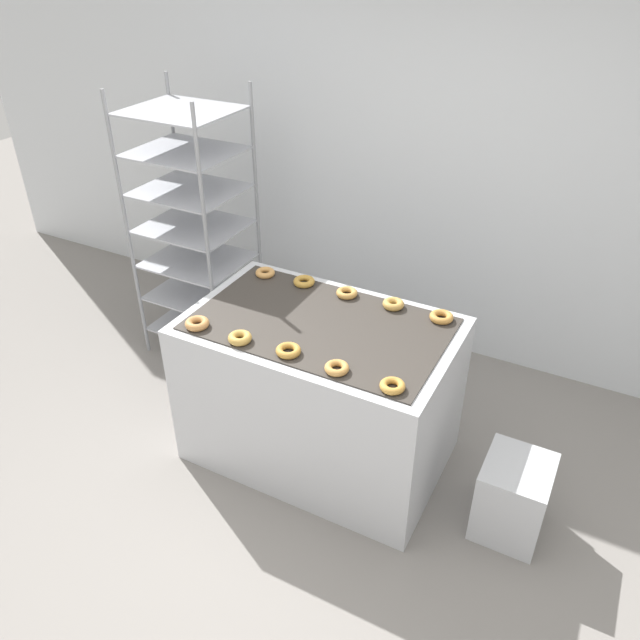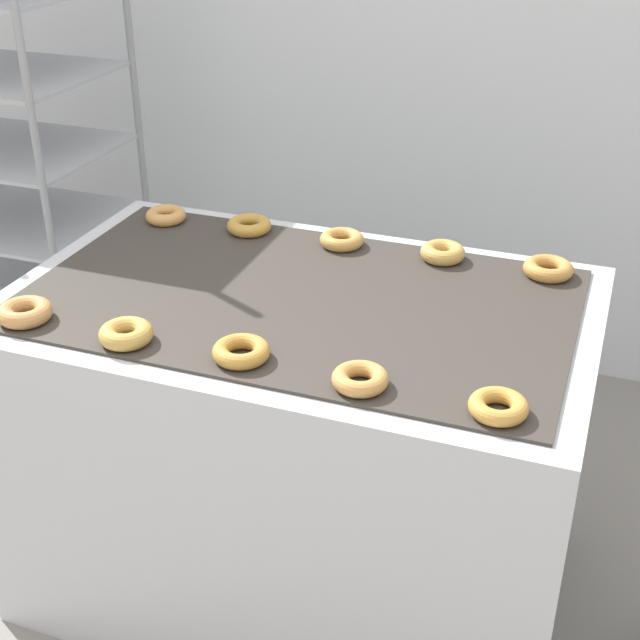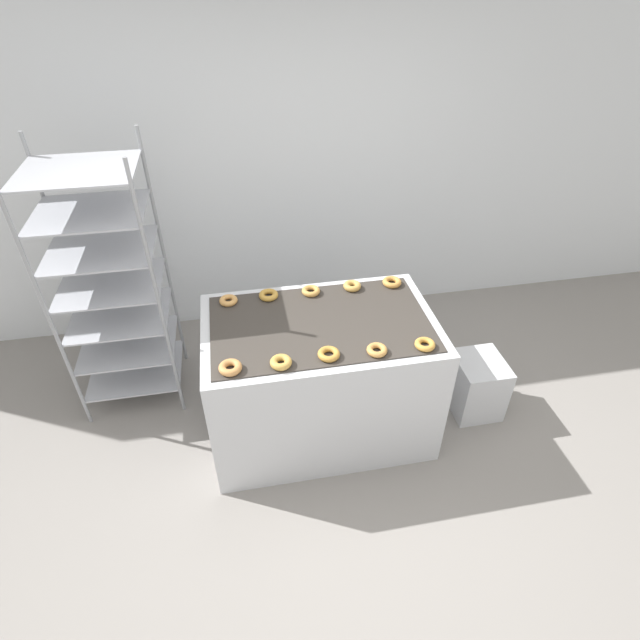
{
  "view_description": "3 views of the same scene",
  "coord_description": "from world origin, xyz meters",
  "px_view_note": "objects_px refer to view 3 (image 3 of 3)",
  "views": [
    {
      "loc": [
        1.27,
        -1.71,
        2.65
      ],
      "look_at": [
        0.0,
        0.69,
        0.92
      ],
      "focal_mm": 35.0,
      "sensor_mm": 36.0,
      "label": 1
    },
    {
      "loc": [
        0.7,
        -1.07,
        1.88
      ],
      "look_at": [
        0.0,
        0.84,
        0.76
      ],
      "focal_mm": 50.0,
      "sensor_mm": 36.0,
      "label": 2
    },
    {
      "loc": [
        -0.44,
        -1.63,
        2.71
      ],
      "look_at": [
        0.0,
        0.69,
        0.92
      ],
      "focal_mm": 28.0,
      "sensor_mm": 36.0,
      "label": 3
    }
  ],
  "objects_px": {
    "donut_near_rightmost": "(425,344)",
    "donut_far_leftmost": "(228,300)",
    "glaze_bin": "(476,385)",
    "donut_far_center": "(310,291)",
    "donut_near_center": "(329,354)",
    "donut_far_left": "(269,295)",
    "fryer_machine": "(320,377)",
    "baking_rack_cart": "(111,284)",
    "donut_far_right": "(352,286)",
    "donut_near_left": "(281,362)",
    "donut_far_rightmost": "(392,282)",
    "donut_near_leftmost": "(230,368)",
    "donut_near_right": "(377,350)"
  },
  "relations": [
    {
      "from": "donut_far_leftmost",
      "to": "donut_far_left",
      "type": "distance_m",
      "value": 0.25
    },
    {
      "from": "donut_near_left",
      "to": "donut_far_leftmost",
      "type": "distance_m",
      "value": 0.69
    },
    {
      "from": "donut_near_right",
      "to": "donut_near_rightmost",
      "type": "distance_m",
      "value": 0.28
    },
    {
      "from": "baking_rack_cart",
      "to": "donut_near_right",
      "type": "height_order",
      "value": "baking_rack_cart"
    },
    {
      "from": "glaze_bin",
      "to": "donut_far_center",
      "type": "distance_m",
      "value": 1.37
    },
    {
      "from": "fryer_machine",
      "to": "donut_far_center",
      "type": "relative_size",
      "value": 11.84
    },
    {
      "from": "donut_near_left",
      "to": "donut_near_right",
      "type": "relative_size",
      "value": 1.03
    },
    {
      "from": "donut_far_rightmost",
      "to": "donut_near_right",
      "type": "bearing_deg",
      "value": -113.83
    },
    {
      "from": "glaze_bin",
      "to": "donut_far_rightmost",
      "type": "xyz_separation_m",
      "value": [
        -0.57,
        0.36,
        0.7
      ]
    },
    {
      "from": "donut_near_left",
      "to": "donut_far_left",
      "type": "xyz_separation_m",
      "value": [
        0.0,
        0.65,
        -0.0
      ]
    },
    {
      "from": "donut_far_left",
      "to": "donut_far_right",
      "type": "relative_size",
      "value": 1.05
    },
    {
      "from": "donut_near_left",
      "to": "donut_near_right",
      "type": "distance_m",
      "value": 0.53
    },
    {
      "from": "donut_near_leftmost",
      "to": "donut_near_center",
      "type": "xyz_separation_m",
      "value": [
        0.53,
        0.01,
        -0.0
      ]
    },
    {
      "from": "donut_near_leftmost",
      "to": "donut_near_right",
      "type": "xyz_separation_m",
      "value": [
        0.8,
        -0.0,
        -0.0
      ]
    },
    {
      "from": "fryer_machine",
      "to": "donut_near_leftmost",
      "type": "xyz_separation_m",
      "value": [
        -0.54,
        -0.32,
        0.47
      ]
    },
    {
      "from": "donut_near_center",
      "to": "donut_near_rightmost",
      "type": "xyz_separation_m",
      "value": [
        0.55,
        -0.02,
        -0.0
      ]
    },
    {
      "from": "baking_rack_cart",
      "to": "donut_far_leftmost",
      "type": "bearing_deg",
      "value": -21.73
    },
    {
      "from": "donut_near_rightmost",
      "to": "donut_far_leftmost",
      "type": "relative_size",
      "value": 1.01
    },
    {
      "from": "fryer_machine",
      "to": "donut_near_leftmost",
      "type": "height_order",
      "value": "donut_near_leftmost"
    },
    {
      "from": "baking_rack_cart",
      "to": "donut_far_right",
      "type": "distance_m",
      "value": 1.57
    },
    {
      "from": "donut_far_rightmost",
      "to": "donut_far_right",
      "type": "bearing_deg",
      "value": 179.7
    },
    {
      "from": "fryer_machine",
      "to": "donut_near_rightmost",
      "type": "height_order",
      "value": "donut_near_rightmost"
    },
    {
      "from": "fryer_machine",
      "to": "donut_far_rightmost",
      "type": "distance_m",
      "value": 0.79
    },
    {
      "from": "donut_near_right",
      "to": "donut_far_left",
      "type": "xyz_separation_m",
      "value": [
        -0.53,
        0.65,
        0.0
      ]
    },
    {
      "from": "donut_far_center",
      "to": "donut_near_center",
      "type": "bearing_deg",
      "value": -90.46
    },
    {
      "from": "donut_near_rightmost",
      "to": "donut_near_left",
      "type": "bearing_deg",
      "value": -179.8
    },
    {
      "from": "donut_near_leftmost",
      "to": "donut_far_center",
      "type": "height_order",
      "value": "donut_near_leftmost"
    },
    {
      "from": "donut_near_center",
      "to": "donut_far_left",
      "type": "xyz_separation_m",
      "value": [
        -0.26,
        0.63,
        0.0
      ]
    },
    {
      "from": "donut_near_right",
      "to": "donut_far_left",
      "type": "distance_m",
      "value": 0.84
    },
    {
      "from": "fryer_machine",
      "to": "donut_near_left",
      "type": "distance_m",
      "value": 0.64
    },
    {
      "from": "donut_far_rightmost",
      "to": "donut_far_center",
      "type": "bearing_deg",
      "value": -179.6
    },
    {
      "from": "fryer_machine",
      "to": "donut_near_leftmost",
      "type": "distance_m",
      "value": 0.79
    },
    {
      "from": "fryer_machine",
      "to": "donut_near_rightmost",
      "type": "relative_size",
      "value": 12.16
    },
    {
      "from": "fryer_machine",
      "to": "baking_rack_cart",
      "type": "distance_m",
      "value": 1.49
    },
    {
      "from": "donut_near_rightmost",
      "to": "fryer_machine",
      "type": "bearing_deg",
      "value": 148.61
    },
    {
      "from": "donut_near_center",
      "to": "donut_far_right",
      "type": "height_order",
      "value": "donut_far_right"
    },
    {
      "from": "glaze_bin",
      "to": "donut_far_leftmost",
      "type": "xyz_separation_m",
      "value": [
        -1.65,
        0.35,
        0.7
      ]
    },
    {
      "from": "glaze_bin",
      "to": "donut_far_right",
      "type": "height_order",
      "value": "donut_far_right"
    },
    {
      "from": "fryer_machine",
      "to": "donut_far_center",
      "type": "distance_m",
      "value": 0.57
    },
    {
      "from": "donut_far_center",
      "to": "donut_far_leftmost",
      "type": "bearing_deg",
      "value": -178.88
    },
    {
      "from": "donut_near_left",
      "to": "donut_far_center",
      "type": "bearing_deg",
      "value": 67.43
    },
    {
      "from": "glaze_bin",
      "to": "donut_near_rightmost",
      "type": "xyz_separation_m",
      "value": [
        -0.58,
        -0.29,
        0.7
      ]
    },
    {
      "from": "fryer_machine",
      "to": "donut_near_left",
      "type": "xyz_separation_m",
      "value": [
        -0.28,
        -0.33,
        0.47
      ]
    },
    {
      "from": "baking_rack_cart",
      "to": "donut_far_left",
      "type": "xyz_separation_m",
      "value": [
        1.0,
        -0.28,
        -0.02
      ]
    },
    {
      "from": "donut_near_left",
      "to": "donut_far_rightmost",
      "type": "xyz_separation_m",
      "value": [
        0.82,
        0.66,
        -0.0
      ]
    },
    {
      "from": "donut_far_leftmost",
      "to": "donut_near_center",
      "type": "bearing_deg",
      "value": -50.1
    },
    {
      "from": "fryer_machine",
      "to": "donut_near_center",
      "type": "relative_size",
      "value": 11.44
    },
    {
      "from": "donut_near_rightmost",
      "to": "donut_far_leftmost",
      "type": "xyz_separation_m",
      "value": [
        -1.06,
        0.64,
        0.0
      ]
    },
    {
      "from": "donut_near_leftmost",
      "to": "donut_far_center",
      "type": "distance_m",
      "value": 0.84
    },
    {
      "from": "fryer_machine",
      "to": "donut_near_rightmost",
      "type": "distance_m",
      "value": 0.78
    }
  ]
}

